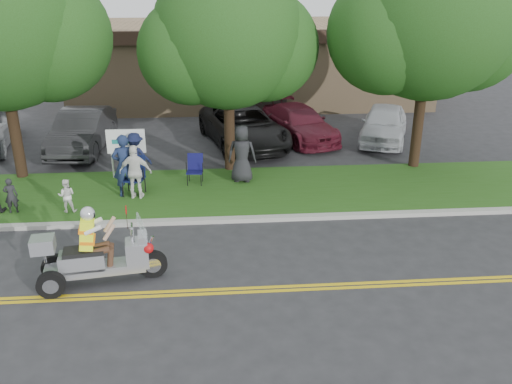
{
  "coord_description": "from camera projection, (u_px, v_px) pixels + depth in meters",
  "views": [
    {
      "loc": [
        -0.02,
        -10.65,
        6.47
      ],
      "look_at": [
        0.99,
        2.0,
        1.3
      ],
      "focal_mm": 38.0,
      "sensor_mm": 36.0,
      "label": 1
    }
  ],
  "objects": [
    {
      "name": "parked_car_right",
      "position": [
        299.0,
        123.0,
        22.35
      ],
      "size": [
        3.3,
        5.04,
        1.36
      ],
      "primitive_type": "imported",
      "rotation": [
        0.0,
        0.0,
        0.33
      ],
      "color": "#561422",
      "rests_on": "ground"
    },
    {
      "name": "spectator_chair_b",
      "position": [
        242.0,
        154.0,
        17.42
      ],
      "size": [
        1.02,
        0.76,
        1.88
      ],
      "primitive_type": "imported",
      "rotation": [
        0.0,
        0.0,
        2.96
      ],
      "color": "black",
      "rests_on": "grass_verge"
    },
    {
      "name": "tree_mid",
      "position": [
        229.0,
        41.0,
        17.32
      ],
      "size": [
        5.88,
        4.8,
        7.05
      ],
      "color": "#332114",
      "rests_on": "ground"
    },
    {
      "name": "child_left",
      "position": [
        11.0,
        196.0,
        15.26
      ],
      "size": [
        0.41,
        0.31,
        1.04
      ],
      "primitive_type": "imported",
      "rotation": [
        0.0,
        0.0,
        3.3
      ],
      "color": "black",
      "rests_on": "grass_verge"
    },
    {
      "name": "spectator_chair_a",
      "position": [
        136.0,
        156.0,
        17.67
      ],
      "size": [
        1.08,
        0.71,
        1.57
      ],
      "primitive_type": "imported",
      "rotation": [
        0.0,
        0.0,
        3.01
      ],
      "color": "#151A3B",
      "rests_on": "grass_verge"
    },
    {
      "name": "centerline_far",
      "position": [
        220.0,
        289.0,
        11.88
      ],
      "size": [
        60.0,
        0.1,
        0.01
      ],
      "primitive_type": "cube",
      "color": "gold",
      "rests_on": "ground"
    },
    {
      "name": "spectator_adult_right",
      "position": [
        136.0,
        172.0,
        16.16
      ],
      "size": [
        1.01,
        0.52,
        1.66
      ],
      "primitive_type": "imported",
      "rotation": [
        0.0,
        0.0,
        3.02
      ],
      "color": "white",
      "rests_on": "grass_verge"
    },
    {
      "name": "centerline_near",
      "position": [
        220.0,
        293.0,
        11.74
      ],
      "size": [
        60.0,
        0.1,
        0.01
      ],
      "primitive_type": "cube",
      "color": "gold",
      "rests_on": "ground"
    },
    {
      "name": "tree_left",
      "position": [
        0.0,
        29.0,
        16.47
      ],
      "size": [
        6.62,
        5.4,
        7.78
      ],
      "color": "#332114",
      "rests_on": "ground"
    },
    {
      "name": "spectator_adult_left",
      "position": [
        124.0,
        166.0,
        16.26
      ],
      "size": [
        0.77,
        0.57,
        1.94
      ],
      "primitive_type": "imported",
      "rotation": [
        0.0,
        0.0,
        3.3
      ],
      "color": "#1A2648",
      "rests_on": "grass_verge"
    },
    {
      "name": "parked_car_far_right",
      "position": [
        384.0,
        124.0,
        22.06
      ],
      "size": [
        3.17,
        4.66,
        1.47
      ],
      "primitive_type": "imported",
      "rotation": [
        0.0,
        0.0,
        -0.37
      ],
      "color": "silver",
      "rests_on": "ground"
    },
    {
      "name": "parked_car_left",
      "position": [
        82.0,
        131.0,
        20.89
      ],
      "size": [
        1.91,
        4.86,
        1.57
      ],
      "primitive_type": "imported",
      "rotation": [
        0.0,
        0.0,
        -0.05
      ],
      "color": "#272729",
      "rests_on": "ground"
    },
    {
      "name": "lawn_chair_b",
      "position": [
        134.0,
        173.0,
        16.57
      ],
      "size": [
        0.73,
        0.75,
        1.18
      ],
      "rotation": [
        0.0,
        0.0,
        -0.2
      ],
      "color": "black",
      "rests_on": "grass_verge"
    },
    {
      "name": "commercial_building",
      "position": [
        250.0,
        61.0,
        29.19
      ],
      "size": [
        18.0,
        8.2,
        4.0
      ],
      "color": "#9E7F5B",
      "rests_on": "ground"
    },
    {
      "name": "curb",
      "position": [
        218.0,
        220.0,
        15.07
      ],
      "size": [
        60.0,
        0.25,
        0.12
      ],
      "primitive_type": "cube",
      "color": "#A8A89E",
      "rests_on": "ground"
    },
    {
      "name": "grass_verge",
      "position": [
        217.0,
        191.0,
        17.06
      ],
      "size": [
        60.0,
        4.0,
        0.1
      ],
      "primitive_type": "cube",
      "color": "#255215",
      "rests_on": "ground"
    },
    {
      "name": "tree_right",
      "position": [
        432.0,
        20.0,
        17.4
      ],
      "size": [
        6.86,
        5.6,
        8.07
      ],
      "color": "#332114",
      "rests_on": "ground"
    },
    {
      "name": "child_right",
      "position": [
        67.0,
        196.0,
        15.33
      ],
      "size": [
        0.49,
        0.39,
        0.98
      ],
      "primitive_type": "imported",
      "rotation": [
        0.0,
        0.0,
        3.18
      ],
      "color": "white",
      "rests_on": "grass_verge"
    },
    {
      "name": "parked_car_mid",
      "position": [
        243.0,
        126.0,
        21.55
      ],
      "size": [
        3.85,
        6.01,
        1.54
      ],
      "primitive_type": "imported",
      "rotation": [
        0.0,
        0.0,
        0.25
      ],
      "color": "black",
      "rests_on": "ground"
    },
    {
      "name": "ground",
      "position": [
        219.0,
        279.0,
        12.27
      ],
      "size": [
        120.0,
        120.0,
        0.0
      ],
      "primitive_type": "plane",
      "color": "#28282B",
      "rests_on": "ground"
    },
    {
      "name": "lawn_chair_a",
      "position": [
        195.0,
        167.0,
        17.46
      ],
      "size": [
        0.55,
        0.57,
        0.95
      ],
      "rotation": [
        0.0,
        0.0,
        -0.11
      ],
      "color": "black",
      "rests_on": "grass_verge"
    },
    {
      "name": "trike_scooter",
      "position": [
        95.0,
        257.0,
        11.9
      ],
      "size": [
        2.85,
        1.05,
        1.86
      ],
      "rotation": [
        0.0,
        0.0,
        0.14
      ],
      "color": "black",
      "rests_on": "ground"
    },
    {
      "name": "business_sign",
      "position": [
        126.0,
        144.0,
        17.68
      ],
      "size": [
        1.25,
        0.06,
        1.75
      ],
      "color": "silver",
      "rests_on": "ground"
    }
  ]
}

